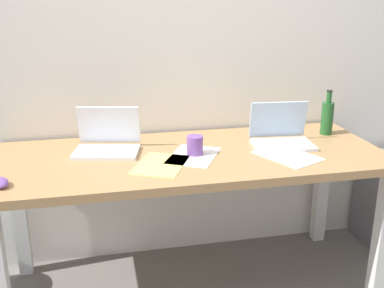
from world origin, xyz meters
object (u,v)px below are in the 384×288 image
(computer_mouse, at_px, (1,183))
(coffee_mug, at_px, (195,145))
(laptop_left, at_px, (107,142))
(desk, at_px, (192,171))
(beer_bottle, at_px, (327,117))
(laptop_right, at_px, (281,136))

(computer_mouse, relative_size, coffee_mug, 1.05)
(coffee_mug, bearing_deg, laptop_left, 161.48)
(desk, height_order, computer_mouse, computer_mouse)
(laptop_left, xyz_separation_m, computer_mouse, (-0.45, -0.35, -0.03))
(laptop_left, height_order, coffee_mug, laptop_left)
(desk, xyz_separation_m, beer_bottle, (0.80, 0.16, 0.19))
(coffee_mug, bearing_deg, desk, 120.85)
(laptop_right, height_order, beer_bottle, beer_bottle)
(beer_bottle, relative_size, computer_mouse, 2.48)
(laptop_left, distance_m, coffee_mug, 0.44)
(desk, distance_m, computer_mouse, 0.89)
(laptop_right, relative_size, beer_bottle, 1.29)
(desk, distance_m, beer_bottle, 0.84)
(desk, relative_size, laptop_right, 5.92)
(coffee_mug, bearing_deg, laptop_right, 7.24)
(laptop_left, relative_size, coffee_mug, 3.71)
(laptop_left, bearing_deg, laptop_right, -5.08)
(beer_bottle, height_order, coffee_mug, beer_bottle)
(beer_bottle, bearing_deg, laptop_right, -158.92)
(laptop_right, xyz_separation_m, computer_mouse, (-1.33, -0.27, -0.03))
(desk, distance_m, coffee_mug, 0.14)
(computer_mouse, bearing_deg, coffee_mug, -2.38)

